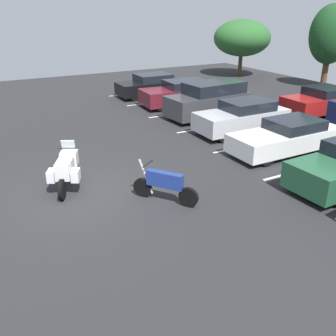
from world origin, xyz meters
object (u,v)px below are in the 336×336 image
Objects in this scene: motorcycle_touring at (66,168)px; car_maroon at (183,93)px; car_charcoal at (209,100)px; car_white at (287,137)px; car_far_red at (322,101)px; car_black at (152,85)px; motorcycle_second at (164,185)px; car_silver at (242,117)px.

car_maroon reaches higher than motorcycle_touring.
car_charcoal reaches higher than car_white.
car_maroon reaches higher than car_far_red.
car_far_red is at bearing 36.17° from car_black.
car_white is (11.88, 0.19, -0.06)m from car_black.
motorcycle_second is 14.64m from car_black.
car_far_red reaches higher than motorcycle_touring.
car_maroon is (-10.16, 6.64, 0.18)m from motorcycle_second.
car_charcoal reaches higher than car_black.
car_black is 11.88m from car_white.
car_charcoal reaches higher than car_silver.
car_silver is at bearing 123.91° from motorcycle_second.
car_charcoal is at bearing -1.48° from car_maroon.
car_maroon is at bearing 178.52° from car_charcoal.
car_white is (2.90, -0.05, -0.10)m from car_silver.
car_white is at bearing 83.86° from motorcycle_touring.
car_charcoal is at bearing 137.93° from motorcycle_second.
car_black is at bearing 155.14° from motorcycle_second.
car_black is at bearing -171.15° from car_maroon.
car_black reaches higher than motorcycle_second.
motorcycle_second is 0.37× the size of car_maroon.
motorcycle_touring reaches higher than car_white.
car_white is at bearing -2.19° from car_charcoal.
motorcycle_touring is 3.30m from motorcycle_second.
motorcycle_touring is 0.44× the size of car_far_red.
car_silver reaches higher than car_black.
car_maroon is 1.02× the size of car_white.
motorcycle_second is 7.71m from car_silver.
motorcycle_touring is at bearing -60.94° from car_charcoal.
motorcycle_touring is 10.17m from car_charcoal.
car_black is at bearing -143.83° from car_far_red.
car_silver is at bearing 102.70° from motorcycle_touring.
car_charcoal reaches higher than motorcycle_second.
car_far_red reaches higher than car_white.
car_black is 3.16m from car_maroon.
car_charcoal is 6.25m from car_far_red.
car_black reaches higher than car_white.
motorcycle_second is 0.40× the size of car_charcoal.
car_white is (-1.40, 6.34, 0.09)m from motorcycle_second.
car_charcoal reaches higher than car_maroon.
motorcycle_second is 13.24m from car_far_red.
car_charcoal is 0.95× the size of car_white.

